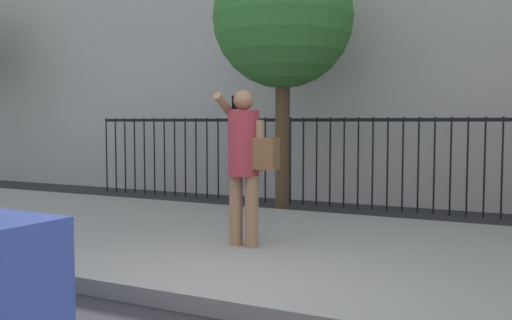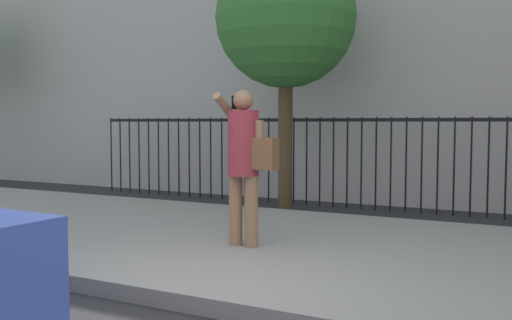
# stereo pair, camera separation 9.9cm
# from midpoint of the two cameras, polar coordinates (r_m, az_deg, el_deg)

# --- Properties ---
(ground_plane) EXTENTS (60.00, 60.00, 0.00)m
(ground_plane) POSITION_cam_midpoint_polar(r_m,az_deg,el_deg) (4.70, -7.35, -14.98)
(ground_plane) COLOR #28282B
(sidewalk) EXTENTS (28.00, 4.40, 0.15)m
(sidewalk) POSITION_cam_midpoint_polar(r_m,az_deg,el_deg) (6.56, 3.58, -8.87)
(sidewalk) COLOR gray
(sidewalk) RESTS_ON ground
(iron_fence) EXTENTS (12.03, 0.04, 1.60)m
(iron_fence) POSITION_cam_midpoint_polar(r_m,az_deg,el_deg) (9.92, 12.01, 0.89)
(iron_fence) COLOR black
(iron_fence) RESTS_ON ground
(pedestrian_on_phone) EXTENTS (0.66, 0.50, 1.71)m
(pedestrian_on_phone) POSITION_cam_midpoint_polar(r_m,az_deg,el_deg) (6.21, -1.49, 0.41)
(pedestrian_on_phone) COLOR #936B4C
(pedestrian_on_phone) RESTS_ON sidewalk
(street_tree_mid) EXTENTS (2.32, 2.32, 4.39)m
(street_tree_mid) POSITION_cam_midpoint_polar(r_m,az_deg,el_deg) (9.69, 2.40, 13.90)
(street_tree_mid) COLOR #4C3823
(street_tree_mid) RESTS_ON ground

